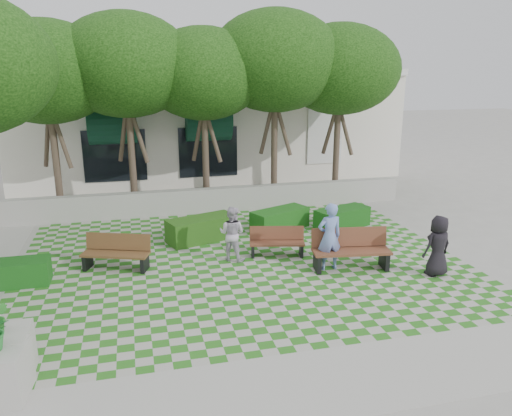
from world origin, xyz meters
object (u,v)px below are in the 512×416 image
object	(u,v)px
bench_east	(351,250)
hedge_midright	(280,219)
hedge_midleft	(202,229)
hedge_west	(11,273)
person_blue	(329,237)
person_white	(232,234)
person_dark	(438,246)
planter_back	(4,353)
bench_mid	(277,242)
hedge_east	(342,218)
bench_west	(116,253)

from	to	relation	value
bench_east	hedge_midright	xyz separation A→B (m)	(-0.86, 3.69, -0.18)
hedge_midleft	hedge_west	distance (m)	5.49
person_blue	person_white	distance (m)	2.70
hedge_west	person_dark	xyz separation A→B (m)	(10.58, -2.01, 0.49)
hedge_midright	person_dark	size ratio (longest dim) A/B	1.23
planter_back	person_white	distance (m)	6.67
bench_east	planter_back	xyz separation A→B (m)	(-7.87, -3.11, -0.03)
bench_mid	planter_back	distance (m)	7.71
bench_mid	planter_back	world-z (taller)	planter_back
hedge_midright	hedge_midleft	distance (m)	2.73
hedge_west	person_blue	bearing A→B (deg)	-6.86
bench_east	person_white	distance (m)	3.27
bench_mid	hedge_west	world-z (taller)	bench_mid
hedge_midleft	planter_back	xyz separation A→B (m)	(-4.32, -6.32, 0.12)
hedge_midleft	planter_back	size ratio (longest dim) A/B	1.45
person_blue	hedge_east	bearing A→B (deg)	-122.18
person_white	hedge_east	bearing A→B (deg)	-121.17
hedge_midright	person_white	distance (m)	3.13
bench_mid	hedge_midright	world-z (taller)	bench_mid
bench_east	hedge_west	world-z (taller)	bench_east
bench_east	bench_mid	distance (m)	2.17
bench_west	hedge_midleft	distance (m)	3.05
hedge_east	hedge_midleft	xyz separation A→B (m)	(-4.79, -0.15, 0.04)
person_white	hedge_west	bearing A→B (deg)	36.92
hedge_midright	person_dark	xyz separation A→B (m)	(2.84, -4.64, 0.46)
bench_west	hedge_east	size ratio (longest dim) A/B	0.98
bench_west	person_white	bearing A→B (deg)	17.84
bench_east	person_white	size ratio (longest dim) A/B	1.38
bench_mid	person_blue	bearing A→B (deg)	-38.15
hedge_west	person_white	xyz separation A→B (m)	(5.65, 0.33, 0.46)
hedge_east	hedge_midright	distance (m)	2.12
person_white	person_blue	bearing A→B (deg)	-175.09
planter_back	person_white	size ratio (longest dim) A/B	0.94
planter_back	hedge_west	bearing A→B (deg)	99.90
person_blue	person_dark	distance (m)	2.77
person_blue	hedge_west	bearing A→B (deg)	-9.93
bench_east	hedge_midright	bearing A→B (deg)	111.83
bench_mid	hedge_west	xyz separation A→B (m)	(-6.97, -0.36, -0.08)
bench_west	hedge_east	distance (m)	7.55
hedge_west	planter_back	size ratio (longest dim) A/B	1.23
hedge_west	person_blue	size ratio (longest dim) A/B	0.98
bench_east	hedge_midleft	size ratio (longest dim) A/B	1.01
bench_mid	hedge_east	distance (m)	3.47
hedge_east	person_dark	size ratio (longest dim) A/B	1.19
bench_west	hedge_west	size ratio (longest dim) A/B	1.04
hedge_east	bench_west	bearing A→B (deg)	-165.77
bench_mid	person_blue	size ratio (longest dim) A/B	0.89
bench_east	planter_back	distance (m)	8.47
hedge_west	hedge_east	bearing A→B (deg)	13.18
bench_east	hedge_east	distance (m)	3.59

